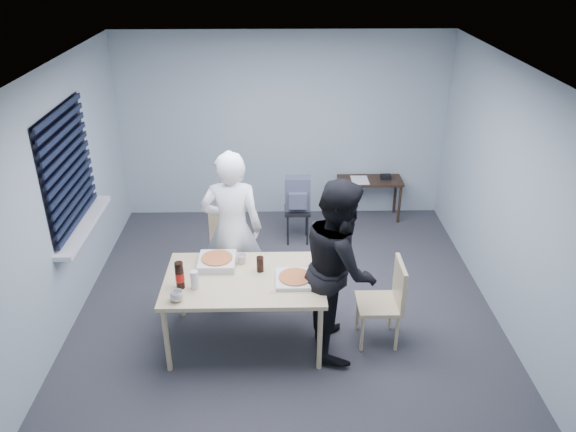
{
  "coord_description": "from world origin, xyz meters",
  "views": [
    {
      "loc": [
        -0.07,
        -4.97,
        3.68
      ],
      "look_at": [
        0.02,
        0.1,
        1.13
      ],
      "focal_mm": 35.0,
      "sensor_mm": 36.0,
      "label": 1
    }
  ],
  "objects_px": {
    "dining_table": "(244,283)",
    "backpack": "(298,194)",
    "chair_far": "(227,244)",
    "stool": "(297,217)",
    "mug_b": "(242,259)",
    "mug_a": "(177,296)",
    "person_white": "(232,230)",
    "side_table": "(370,185)",
    "chair_right": "(388,297)",
    "person_black": "(340,267)",
    "soda_bottle": "(180,276)"
  },
  "relations": [
    {
      "from": "dining_table",
      "to": "chair_far",
      "type": "relative_size",
      "value": 1.72
    },
    {
      "from": "dining_table",
      "to": "soda_bottle",
      "type": "relative_size",
      "value": 5.72
    },
    {
      "from": "person_white",
      "to": "mug_b",
      "type": "distance_m",
      "value": 0.47
    },
    {
      "from": "person_white",
      "to": "backpack",
      "type": "distance_m",
      "value": 1.54
    },
    {
      "from": "chair_far",
      "to": "stool",
      "type": "height_order",
      "value": "chair_far"
    },
    {
      "from": "person_white",
      "to": "stool",
      "type": "relative_size",
      "value": 3.81
    },
    {
      "from": "chair_far",
      "to": "mug_a",
      "type": "bearing_deg",
      "value": -102.99
    },
    {
      "from": "side_table",
      "to": "backpack",
      "type": "xyz_separation_m",
      "value": [
        -1.05,
        -0.67,
        0.16
      ]
    },
    {
      "from": "person_black",
      "to": "side_table",
      "type": "relative_size",
      "value": 1.97
    },
    {
      "from": "chair_far",
      "to": "dining_table",
      "type": "bearing_deg",
      "value": -76.52
    },
    {
      "from": "chair_far",
      "to": "stool",
      "type": "distance_m",
      "value": 1.32
    },
    {
      "from": "stool",
      "to": "side_table",
      "type": "bearing_deg",
      "value": 32.25
    },
    {
      "from": "dining_table",
      "to": "chair_far",
      "type": "xyz_separation_m",
      "value": [
        -0.25,
        1.06,
        -0.17
      ]
    },
    {
      "from": "chair_right",
      "to": "person_white",
      "type": "distance_m",
      "value": 1.75
    },
    {
      "from": "dining_table",
      "to": "chair_right",
      "type": "bearing_deg",
      "value": -0.47
    },
    {
      "from": "backpack",
      "to": "mug_b",
      "type": "xyz_separation_m",
      "value": [
        -0.62,
        -1.78,
        0.11
      ]
    },
    {
      "from": "chair_far",
      "to": "mug_a",
      "type": "relative_size",
      "value": 7.24
    },
    {
      "from": "mug_a",
      "to": "mug_b",
      "type": "bearing_deg",
      "value": 49.45
    },
    {
      "from": "dining_table",
      "to": "mug_a",
      "type": "height_order",
      "value": "mug_a"
    },
    {
      "from": "chair_far",
      "to": "mug_b",
      "type": "height_order",
      "value": "chair_far"
    },
    {
      "from": "stool",
      "to": "chair_right",
      "type": "bearing_deg",
      "value": -68.66
    },
    {
      "from": "person_white",
      "to": "stool",
      "type": "distance_m",
      "value": 1.63
    },
    {
      "from": "side_table",
      "to": "mug_b",
      "type": "xyz_separation_m",
      "value": [
        -1.67,
        -2.45,
        0.27
      ]
    },
    {
      "from": "side_table",
      "to": "mug_b",
      "type": "distance_m",
      "value": 2.98
    },
    {
      "from": "chair_far",
      "to": "backpack",
      "type": "distance_m",
      "value": 1.31
    },
    {
      "from": "dining_table",
      "to": "stool",
      "type": "distance_m",
      "value": 2.17
    },
    {
      "from": "chair_far",
      "to": "stool",
      "type": "relative_size",
      "value": 1.92
    },
    {
      "from": "mug_b",
      "to": "backpack",
      "type": "bearing_deg",
      "value": 70.76
    },
    {
      "from": "person_white",
      "to": "person_black",
      "type": "bearing_deg",
      "value": 144.26
    },
    {
      "from": "soda_bottle",
      "to": "mug_a",
      "type": "bearing_deg",
      "value": -89.95
    },
    {
      "from": "chair_right",
      "to": "soda_bottle",
      "type": "bearing_deg",
      "value": -175.98
    },
    {
      "from": "chair_far",
      "to": "mug_a",
      "type": "height_order",
      "value": "chair_far"
    },
    {
      "from": "chair_right",
      "to": "stool",
      "type": "distance_m",
      "value": 2.23
    },
    {
      "from": "dining_table",
      "to": "person_black",
      "type": "distance_m",
      "value": 0.93
    },
    {
      "from": "chair_far",
      "to": "soda_bottle",
      "type": "bearing_deg",
      "value": -105.16
    },
    {
      "from": "chair_right",
      "to": "mug_b",
      "type": "relative_size",
      "value": 8.9
    },
    {
      "from": "person_white",
      "to": "side_table",
      "type": "distance_m",
      "value": 2.71
    },
    {
      "from": "chair_far",
      "to": "person_black",
      "type": "xyz_separation_m",
      "value": [
        1.16,
        -1.11,
        0.37
      ]
    },
    {
      "from": "chair_far",
      "to": "mug_b",
      "type": "xyz_separation_m",
      "value": [
        0.21,
        -0.79,
        0.28
      ]
    },
    {
      "from": "person_white",
      "to": "stool",
      "type": "bearing_deg",
      "value": -118.73
    },
    {
      "from": "mug_a",
      "to": "backpack",
      "type": "bearing_deg",
      "value": 64.26
    },
    {
      "from": "dining_table",
      "to": "backpack",
      "type": "bearing_deg",
      "value": 74.18
    },
    {
      "from": "chair_far",
      "to": "chair_right",
      "type": "relative_size",
      "value": 1.0
    },
    {
      "from": "chair_far",
      "to": "mug_b",
      "type": "relative_size",
      "value": 8.9
    },
    {
      "from": "side_table",
      "to": "backpack",
      "type": "relative_size",
      "value": 1.99
    },
    {
      "from": "stool",
      "to": "mug_b",
      "type": "distance_m",
      "value": 1.95
    },
    {
      "from": "person_white",
      "to": "side_table",
      "type": "xyz_separation_m",
      "value": [
        1.79,
        2.01,
        -0.37
      ]
    },
    {
      "from": "stool",
      "to": "backpack",
      "type": "height_order",
      "value": "backpack"
    },
    {
      "from": "soda_bottle",
      "to": "stool",
      "type": "bearing_deg",
      "value": 62.31
    },
    {
      "from": "backpack",
      "to": "person_black",
      "type": "bearing_deg",
      "value": -105.67
    }
  ]
}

